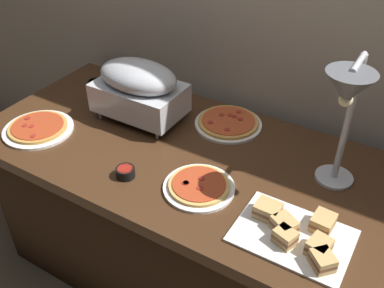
% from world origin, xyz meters
% --- Properties ---
extents(ground_plane, '(8.00, 8.00, 0.00)m').
position_xyz_m(ground_plane, '(0.00, 0.00, 0.00)').
color(ground_plane, brown).
extents(back_wall, '(4.40, 0.04, 2.40)m').
position_xyz_m(back_wall, '(0.00, 0.50, 1.20)').
color(back_wall, tan).
rests_on(back_wall, ground_plane).
extents(buffet_table, '(1.90, 0.84, 0.76)m').
position_xyz_m(buffet_table, '(0.00, 0.00, 0.39)').
color(buffet_table, '#422816').
rests_on(buffet_table, ground_plane).
extents(chafing_dish, '(0.39, 0.24, 0.27)m').
position_xyz_m(chafing_dish, '(-0.36, 0.11, 0.91)').
color(chafing_dish, '#B7BABF').
rests_on(chafing_dish, buffet_table).
extents(heat_lamp, '(0.15, 0.29, 0.51)m').
position_xyz_m(heat_lamp, '(0.50, 0.03, 1.16)').
color(heat_lamp, '#B7BABF').
rests_on(heat_lamp, buffet_table).
extents(pizza_plate_front, '(0.29, 0.29, 0.03)m').
position_xyz_m(pizza_plate_front, '(0.00, 0.26, 0.77)').
color(pizza_plate_front, white).
rests_on(pizza_plate_front, buffet_table).
extents(pizza_plate_center, '(0.26, 0.26, 0.03)m').
position_xyz_m(pizza_plate_center, '(0.10, -0.17, 0.77)').
color(pizza_plate_center, white).
rests_on(pizza_plate_center, buffet_table).
extents(pizza_plate_raised_stand, '(0.30, 0.30, 0.03)m').
position_xyz_m(pizza_plate_raised_stand, '(-0.68, -0.20, 0.77)').
color(pizza_plate_raised_stand, white).
rests_on(pizza_plate_raised_stand, buffet_table).
extents(sandwich_platter, '(0.37, 0.26, 0.06)m').
position_xyz_m(sandwich_platter, '(0.48, -0.21, 0.78)').
color(sandwich_platter, white).
rests_on(sandwich_platter, buffet_table).
extents(sauce_cup_near, '(0.07, 0.07, 0.04)m').
position_xyz_m(sauce_cup_near, '(-0.17, -0.25, 0.78)').
color(sauce_cup_near, black).
rests_on(sauce_cup_near, buffet_table).
extents(sauce_cup_far, '(0.06, 0.06, 0.04)m').
position_xyz_m(sauce_cup_far, '(-0.73, 0.22, 0.78)').
color(sauce_cup_far, black).
rests_on(sauce_cup_far, buffet_table).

